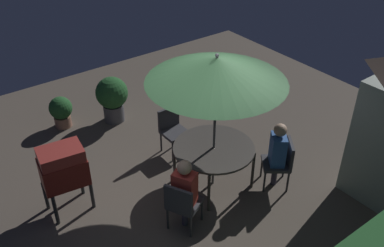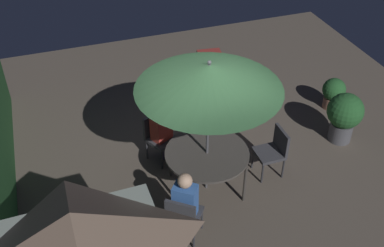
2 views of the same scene
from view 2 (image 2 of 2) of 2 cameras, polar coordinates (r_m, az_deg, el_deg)
name	(u,v)px [view 2 (image 2 of 2)]	position (r m, az deg, el deg)	size (l,w,h in m)	color
ground_plane	(199,173)	(8.36, 0.89, -6.10)	(11.00, 11.00, 0.00)	brown
patio_table	(207,155)	(7.60, 1.85, -3.90)	(1.39, 1.39, 0.79)	#47423D
patio_umbrella	(209,77)	(6.71, 2.10, 5.77)	(2.21, 2.21, 2.50)	#4C4C51
bbq_grill	(211,72)	(9.53, 2.36, 6.36)	(0.76, 0.59, 1.20)	maroon
chair_near_shed	(159,134)	(8.38, -4.13, -1.33)	(0.62, 0.62, 0.90)	#38383D
chair_far_side	(183,216)	(6.97, -1.07, -11.22)	(0.65, 0.65, 0.90)	#38383D
chair_toward_hedge	(274,149)	(8.17, 10.01, -3.12)	(0.46, 0.47, 0.90)	#38383D
potted_plant_by_shed	(333,92)	(10.17, 16.97, 3.69)	(0.48, 0.48, 0.69)	#936651
potted_plant_by_grill	(344,115)	(9.19, 18.20, 1.02)	(0.68, 0.68, 1.02)	#4C4C51
person_in_red	(161,125)	(8.17, -3.80, -0.15)	(0.37, 0.41, 1.26)	#CC3D33
person_in_blue	(185,199)	(6.83, -0.85, -9.25)	(0.40, 0.42, 1.26)	#3866B2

